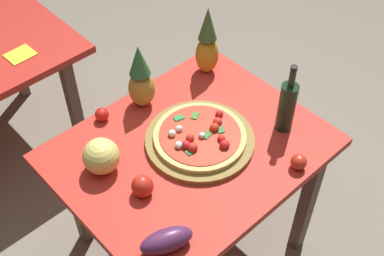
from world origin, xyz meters
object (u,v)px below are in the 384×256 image
object	(u,v)px
bell_pepper	(142,186)
napkin_folded	(20,55)
tomato_near_board	(102,114)
tomato_beside_pepper	(299,162)
pizza	(200,136)
pineapple_right	(207,44)
melon	(101,156)
pizza_board	(200,140)
pineapple_left	(141,79)
wine_bottle	(287,106)
display_table	(190,161)
eggplant	(167,241)

from	to	relation	value
bell_pepper	napkin_folded	world-z (taller)	bell_pepper
tomato_near_board	tomato_beside_pepper	bearing A→B (deg)	-61.10
pizza	bell_pepper	size ratio (longest dim) A/B	4.13
pizza	tomato_beside_pepper	world-z (taller)	pizza
pineapple_right	melon	xyz separation A→B (m)	(-0.75, -0.16, -0.09)
pizza_board	tomato_near_board	xyz separation A→B (m)	(-0.23, 0.40, 0.02)
pineapple_left	tomato_near_board	size ratio (longest dim) A/B	5.18
pizza_board	wine_bottle	xyz separation A→B (m)	(0.34, -0.19, 0.12)
melon	napkin_folded	size ratio (longest dim) A/B	1.10
display_table	pineapple_right	xyz separation A→B (m)	(0.41, 0.32, 0.26)
napkin_folded	display_table	bearing A→B (deg)	-78.48
pineapple_left	wine_bottle	bearing A→B (deg)	-56.31
tomato_near_board	napkin_folded	xyz separation A→B (m)	(-0.04, 0.68, -0.03)
display_table	pizza_board	bearing A→B (deg)	-7.68
pineapple_right	eggplant	size ratio (longest dim) A/B	1.83
pineapple_right	eggplant	xyz separation A→B (m)	(-0.80, -0.62, -0.12)
tomato_near_board	tomato_beside_pepper	distance (m)	0.89
eggplant	napkin_folded	world-z (taller)	eggplant
pineapple_right	tomato_beside_pepper	world-z (taller)	pineapple_right
display_table	tomato_beside_pepper	world-z (taller)	tomato_beside_pepper
pizza_board	napkin_folded	bearing A→B (deg)	103.98
wine_bottle	tomato_beside_pepper	world-z (taller)	wine_bottle
pizza_board	pineapple_left	distance (m)	0.39
pineapple_right	bell_pepper	size ratio (longest dim) A/B	3.75
display_table	pineapple_left	distance (m)	0.43
pizza_board	bell_pepper	xyz separation A→B (m)	(-0.35, -0.04, 0.03)
display_table	pizza	size ratio (longest dim) A/B	2.77
bell_pepper	melon	bearing A→B (deg)	101.30
pizza_board	pineapple_right	distance (m)	0.51
eggplant	bell_pepper	bearing A→B (deg)	70.08
display_table	pineapple_left	xyz separation A→B (m)	(0.02, 0.35, 0.25)
pineapple_left	pineapple_right	world-z (taller)	pineapple_right
pizza_board	bell_pepper	world-z (taller)	bell_pepper
pineapple_left	melon	distance (m)	0.42
pineapple_left	napkin_folded	distance (m)	0.77
pineapple_right	tomato_beside_pepper	distance (m)	0.74
pineapple_right	pineapple_left	bearing A→B (deg)	175.46
pizza	tomato_near_board	size ratio (longest dim) A/B	6.29
pizza	wine_bottle	bearing A→B (deg)	-28.76
pizza_board	tomato_near_board	size ratio (longest dim) A/B	7.45
wine_bottle	pineapple_left	distance (m)	0.66
wine_bottle	pineapple_right	bearing A→B (deg)	87.68
wine_bottle	pineapple_left	size ratio (longest dim) A/B	1.05
eggplant	tomato_near_board	distance (m)	0.73
pineapple_left	bell_pepper	bearing A→B (deg)	-128.89
pineapple_left	bell_pepper	distance (m)	0.53
tomato_near_board	napkin_folded	world-z (taller)	tomato_near_board
tomato_near_board	wine_bottle	bearing A→B (deg)	-46.12
wine_bottle	pineapple_left	world-z (taller)	wine_bottle
display_table	bell_pepper	xyz separation A→B (m)	(-0.30, -0.05, 0.14)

